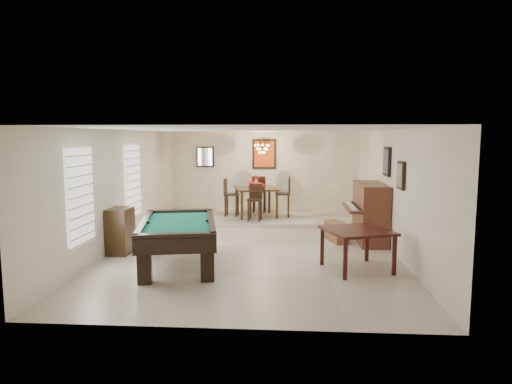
# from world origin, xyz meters

# --- Properties ---
(ground_plane) EXTENTS (6.00, 9.00, 0.02)m
(ground_plane) POSITION_xyz_m (0.00, 0.00, -0.01)
(ground_plane) COLOR beige
(wall_back) EXTENTS (6.00, 0.04, 2.60)m
(wall_back) POSITION_xyz_m (0.00, 4.50, 1.30)
(wall_back) COLOR silver
(wall_back) RESTS_ON ground_plane
(wall_front) EXTENTS (6.00, 0.04, 2.60)m
(wall_front) POSITION_xyz_m (0.00, -4.50, 1.30)
(wall_front) COLOR silver
(wall_front) RESTS_ON ground_plane
(wall_left) EXTENTS (0.04, 9.00, 2.60)m
(wall_left) POSITION_xyz_m (-3.00, 0.00, 1.30)
(wall_left) COLOR silver
(wall_left) RESTS_ON ground_plane
(wall_right) EXTENTS (0.04, 9.00, 2.60)m
(wall_right) POSITION_xyz_m (3.00, 0.00, 1.30)
(wall_right) COLOR silver
(wall_right) RESTS_ON ground_plane
(ceiling) EXTENTS (6.00, 9.00, 0.04)m
(ceiling) POSITION_xyz_m (0.00, 0.00, 2.60)
(ceiling) COLOR white
(ceiling) RESTS_ON wall_back
(dining_step) EXTENTS (6.00, 2.50, 0.12)m
(dining_step) POSITION_xyz_m (0.00, 3.25, 0.06)
(dining_step) COLOR beige
(dining_step) RESTS_ON ground_plane
(window_left_front) EXTENTS (0.06, 1.00, 1.70)m
(window_left_front) POSITION_xyz_m (-2.97, -2.20, 1.40)
(window_left_front) COLOR white
(window_left_front) RESTS_ON wall_left
(window_left_rear) EXTENTS (0.06, 1.00, 1.70)m
(window_left_rear) POSITION_xyz_m (-2.97, 0.60, 1.40)
(window_left_rear) COLOR white
(window_left_rear) RESTS_ON wall_left
(pool_table) EXTENTS (1.82, 2.73, 0.84)m
(pool_table) POSITION_xyz_m (-1.33, -1.70, 0.42)
(pool_table) COLOR black
(pool_table) RESTS_ON ground_plane
(square_table) EXTENTS (1.41, 1.41, 0.76)m
(square_table) POSITION_xyz_m (2.03, -1.74, 0.38)
(square_table) COLOR black
(square_table) RESTS_ON ground_plane
(upright_piano) EXTENTS (0.92, 1.65, 1.37)m
(upright_piano) POSITION_xyz_m (2.52, 0.60, 0.69)
(upright_piano) COLOR brown
(upright_piano) RESTS_ON ground_plane
(piano_bench) EXTENTS (0.53, 0.87, 0.46)m
(piano_bench) POSITION_xyz_m (1.91, 0.56, 0.23)
(piano_bench) COLOR brown
(piano_bench) RESTS_ON ground_plane
(apothecary_chest) EXTENTS (0.43, 0.64, 0.97)m
(apothecary_chest) POSITION_xyz_m (-2.77, -0.86, 0.48)
(apothecary_chest) COLOR black
(apothecary_chest) RESTS_ON ground_plane
(dining_table) EXTENTS (1.42, 1.42, 0.96)m
(dining_table) POSITION_xyz_m (-0.17, 3.14, 0.60)
(dining_table) COLOR black
(dining_table) RESTS_ON dining_step
(flower_vase) EXTENTS (0.19, 0.19, 0.27)m
(flower_vase) POSITION_xyz_m (-0.17, 3.14, 1.21)
(flower_vase) COLOR #A41C0E
(flower_vase) RESTS_ON dining_table
(dining_chair_south) EXTENTS (0.42, 0.42, 1.02)m
(dining_chair_south) POSITION_xyz_m (-0.16, 2.43, 0.63)
(dining_chair_south) COLOR black
(dining_chair_south) RESTS_ON dining_step
(dining_chair_north) EXTENTS (0.43, 0.43, 1.13)m
(dining_chair_north) POSITION_xyz_m (-0.12, 3.90, 0.68)
(dining_chair_north) COLOR black
(dining_chair_north) RESTS_ON dining_step
(dining_chair_west) EXTENTS (0.43, 0.43, 1.10)m
(dining_chair_west) POSITION_xyz_m (-0.89, 3.17, 0.67)
(dining_chair_west) COLOR black
(dining_chair_west) RESTS_ON dining_step
(dining_chair_east) EXTENTS (0.44, 0.44, 1.16)m
(dining_chair_east) POSITION_xyz_m (0.60, 3.15, 0.70)
(dining_chair_east) COLOR black
(dining_chair_east) RESTS_ON dining_step
(chandelier) EXTENTS (0.44, 0.44, 0.60)m
(chandelier) POSITION_xyz_m (0.00, 3.20, 2.20)
(chandelier) COLOR #FFE5B2
(chandelier) RESTS_ON ceiling
(back_painting) EXTENTS (0.75, 0.06, 0.95)m
(back_painting) POSITION_xyz_m (0.00, 4.46, 1.90)
(back_painting) COLOR #D84C14
(back_painting) RESTS_ON wall_back
(back_mirror) EXTENTS (0.55, 0.06, 0.65)m
(back_mirror) POSITION_xyz_m (-1.90, 4.46, 1.80)
(back_mirror) COLOR white
(back_mirror) RESTS_ON wall_back
(right_picture_upper) EXTENTS (0.06, 0.55, 0.65)m
(right_picture_upper) POSITION_xyz_m (2.96, 0.30, 1.90)
(right_picture_upper) COLOR slate
(right_picture_upper) RESTS_ON wall_right
(right_picture_lower) EXTENTS (0.06, 0.45, 0.55)m
(right_picture_lower) POSITION_xyz_m (2.96, -1.00, 1.70)
(right_picture_lower) COLOR gray
(right_picture_lower) RESTS_ON wall_right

